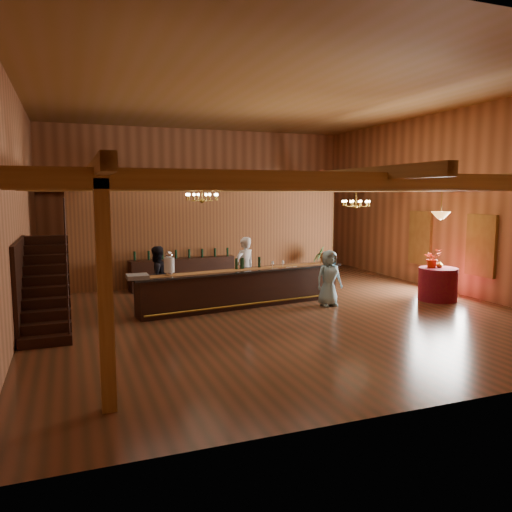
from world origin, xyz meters
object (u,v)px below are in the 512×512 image
object	(u,v)px
chandelier_right	(356,203)
bartender	(245,269)
floor_plant	(316,264)
raffle_drum	(326,257)
tasting_bar	(243,288)
round_table	(438,284)
chandelier_left	(202,197)
staff_second	(157,277)
backbar_shelf	(183,273)
beverage_dispenser	(169,264)
guest	(329,278)
pendant_lamp	(441,215)

from	to	relation	value
chandelier_right	bartender	size ratio (longest dim) A/B	0.45
floor_plant	raffle_drum	bearing A→B (deg)	-111.58
tasting_bar	chandelier_right	distance (m)	4.33
raffle_drum	bartender	world-z (taller)	bartender
bartender	tasting_bar	bearing A→B (deg)	45.52
raffle_drum	round_table	xyz separation A→B (m)	(2.75, -1.50, -0.71)
chandelier_left	floor_plant	world-z (taller)	chandelier_left
chandelier_left	staff_second	bearing A→B (deg)	135.15
raffle_drum	backbar_shelf	world-z (taller)	raffle_drum
beverage_dispenser	backbar_shelf	size ratio (longest dim) A/B	0.18
raffle_drum	floor_plant	size ratio (longest dim) A/B	0.28
raffle_drum	guest	xyz separation A→B (m)	(-0.47, -1.03, -0.42)
beverage_dispenser	raffle_drum	world-z (taller)	beverage_dispenser
raffle_drum	beverage_dispenser	bearing A→B (deg)	-173.19
floor_plant	staff_second	bearing A→B (deg)	-160.17
raffle_drum	staff_second	xyz separation A→B (m)	(-4.83, 0.38, -0.35)
beverage_dispenser	chandelier_right	world-z (taller)	chandelier_right
staff_second	chandelier_right	bearing A→B (deg)	150.14
backbar_shelf	pendant_lamp	xyz separation A→B (m)	(6.33, -4.41, 1.92)
chandelier_left	bartender	xyz separation A→B (m)	(1.48, 1.07, -2.02)
chandelier_right	bartender	world-z (taller)	chandelier_right
chandelier_left	bartender	size ratio (longest dim) A/B	0.45
beverage_dispenser	chandelier_left	bearing A→B (deg)	-3.92
pendant_lamp	raffle_drum	bearing A→B (deg)	151.30
round_table	bartender	world-z (taller)	bartender
bartender	raffle_drum	bearing A→B (deg)	146.70
round_table	floor_plant	distance (m)	4.36
pendant_lamp	bartender	distance (m)	5.66
pendant_lamp	bartender	xyz separation A→B (m)	(-5.10, 1.96, -1.51)
chandelier_right	round_table	bearing A→B (deg)	-43.59
chandelier_left	backbar_shelf	bearing A→B (deg)	85.94
pendant_lamp	floor_plant	world-z (taller)	pendant_lamp
beverage_dispenser	backbar_shelf	distance (m)	3.72
chandelier_left	pendant_lamp	world-z (taller)	same
round_table	chandelier_right	xyz separation A→B (m)	(-1.72, 1.64, 2.26)
floor_plant	bartender	bearing A→B (deg)	-148.71
round_table	chandelier_left	bearing A→B (deg)	172.29
round_table	chandelier_left	xyz separation A→B (m)	(-6.58, 0.89, 2.46)
round_table	chandelier_right	size ratio (longest dim) A/B	1.33
bartender	floor_plant	bearing A→B (deg)	-171.00
backbar_shelf	floor_plant	world-z (taller)	floor_plant
raffle_drum	chandelier_right	distance (m)	1.86
beverage_dispenser	backbar_shelf	world-z (taller)	beverage_dispenser
backbar_shelf	chandelier_left	world-z (taller)	chandelier_left
tasting_bar	chandelier_left	size ratio (longest dim) A/B	7.52
guest	staff_second	bearing A→B (deg)	161.53
staff_second	guest	distance (m)	4.59
tasting_bar	round_table	bearing A→B (deg)	-20.24
round_table	floor_plant	bearing A→B (deg)	113.94
tasting_bar	backbar_shelf	world-z (taller)	tasting_bar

